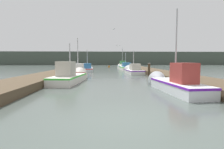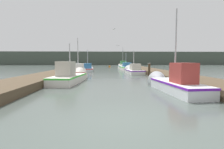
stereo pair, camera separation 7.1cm
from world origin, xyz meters
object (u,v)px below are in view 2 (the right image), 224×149
Objects in this scene: fishing_boat_5 at (126,67)px; seagull_1 at (114,29)px; fishing_boat_0 at (174,83)px; fishing_boat_6 at (123,66)px; fishing_boat_2 at (78,72)px; channel_buoy at (110,67)px; mooring_piling_1 at (149,69)px; seagull_lead at (118,46)px; fishing_boat_3 at (133,71)px; fishing_boat_1 at (71,76)px; fishing_boat_4 at (88,69)px; mooring_piling_0 at (85,66)px.

seagull_1 is at bearing -112.09° from fishing_boat_5.
fishing_boat_0 is 1.03× the size of fishing_boat_6.
fishing_boat_2 is 24.45m from channel_buoy.
fishing_boat_0 is 3.85× the size of mooring_piling_1.
fishing_boat_2 is at bearing 40.37° from seagull_lead.
fishing_boat_0 is 10.24× the size of seagull_1.
fishing_boat_5 is 11.59m from channel_buoy.
seagull_lead is at bearing -106.99° from fishing_boat_5.
fishing_boat_1 is at bearing -128.57° from fishing_boat_3.
seagull_1 is at bearing 149.03° from fishing_boat_3.
fishing_boat_1 is 5.73× the size of channel_buoy.
fishing_boat_0 is 9.28m from mooring_piling_1.
fishing_boat_0 is at bearing -90.65° from fishing_boat_6.
seagull_lead is (-1.87, -7.88, 3.18)m from fishing_boat_5.
channel_buoy is 19.50m from seagull_lead.
channel_buoy is at bearing 99.06° from mooring_piling_1.
seagull_1 is at bearing -102.67° from fishing_boat_6.
seagull_1 is at bearing -42.06° from fishing_boat_4.
fishing_boat_1 reaches higher than fishing_boat_3.
fishing_boat_2 is at bearing -174.59° from mooring_piling_1.
fishing_boat_2 is 18.38m from fishing_boat_6.
mooring_piling_1 is (1.19, -3.52, 0.33)m from fishing_boat_3.
channel_buoy is at bearing 94.11° from fishing_boat_3.
fishing_boat_3 is at bearing -57.48° from mooring_piling_0.
fishing_boat_1 is at bearing -97.25° from channel_buoy.
mooring_piling_0 is (-7.40, 2.92, 0.18)m from fishing_boat_5.
seagull_lead reaches higher than fishing_boat_5.
fishing_boat_6 reaches higher than seagull_lead.
fishing_boat_3 is (6.30, 4.23, -0.08)m from fishing_boat_2.
seagull_1 is (-2.42, 1.28, 5.43)m from fishing_boat_3.
seagull_lead is (4.37, -3.67, 3.21)m from fishing_boat_4.
fishing_boat_5 is at bearing -77.14° from channel_buoy.
channel_buoy is 19.49m from seagull_1.
fishing_boat_5 is 4.75× the size of mooring_piling_0.
fishing_boat_5 is at bearing 86.62° from fishing_boat_3.
fishing_boat_0 reaches higher than seagull_lead.
fishing_boat_3 is 1.18× the size of fishing_boat_4.
fishing_boat_6 is (6.26, 17.28, 0.06)m from fishing_boat_2.
fishing_boat_4 is 4.54× the size of channel_buoy.
fishing_boat_2 is 3.36× the size of mooring_piling_1.
fishing_boat_0 is 5.34× the size of channel_buoy.
fishing_boat_2 is at bearing 111.62° from seagull_1.
fishing_boat_1 is at bearing 57.51° from seagull_lead.
seagull_1 is (3.79, -3.14, 5.40)m from fishing_boat_4.
fishing_boat_4 is 7.53m from fishing_boat_5.
fishing_boat_1 is at bearing -86.67° from mooring_piling_0.
fishing_boat_4 is (-6.21, 4.42, 0.03)m from fishing_boat_3.
fishing_boat_3 is 7.62m from fishing_boat_4.
fishing_boat_5 is at bearing 95.45° from mooring_piling_1.
fishing_boat_1 is 22.61m from fishing_boat_6.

